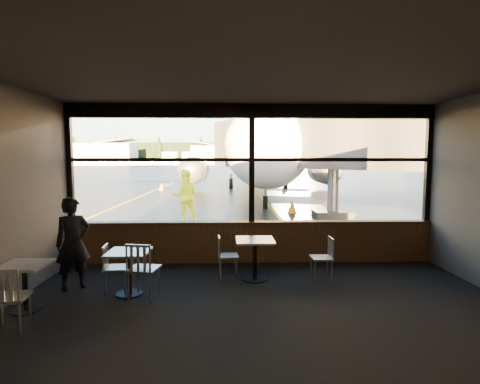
{
  "coord_description": "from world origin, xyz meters",
  "views": [
    {
      "loc": [
        -0.51,
        -8.23,
        2.31
      ],
      "look_at": [
        -0.23,
        1.0,
        1.5
      ],
      "focal_mm": 28.0,
      "sensor_mm": 36.0,
      "label": 1
    }
  ],
  "objects_px": {
    "jet_bridge": "(340,159)",
    "chair_left_s": "(10,298)",
    "cafe_table_near": "(255,260)",
    "chair_near_w": "(228,256)",
    "chair_mid_w": "(117,268)",
    "cafe_table_left": "(25,288)",
    "ground_crew": "(185,196)",
    "chair_near_e": "(321,258)",
    "chair_mid_s": "(144,270)",
    "cone_wing": "(161,187)",
    "passenger": "(73,243)",
    "cafe_table_mid": "(129,273)",
    "cone_nose": "(292,207)",
    "airliner": "(259,121)"
  },
  "relations": [
    {
      "from": "jet_bridge",
      "to": "chair_left_s",
      "type": "distance_m",
      "value": 11.41
    },
    {
      "from": "cafe_table_near",
      "to": "chair_near_w",
      "type": "relative_size",
      "value": 0.97
    },
    {
      "from": "cafe_table_near",
      "to": "chair_near_w",
      "type": "bearing_deg",
      "value": 156.42
    },
    {
      "from": "cafe_table_near",
      "to": "chair_near_w",
      "type": "height_order",
      "value": "chair_near_w"
    },
    {
      "from": "chair_near_w",
      "to": "chair_mid_w",
      "type": "relative_size",
      "value": 0.96
    },
    {
      "from": "cafe_table_left",
      "to": "ground_crew",
      "type": "bearing_deg",
      "value": 79.67
    },
    {
      "from": "cafe_table_near",
      "to": "cafe_table_left",
      "type": "bearing_deg",
      "value": -159.13
    },
    {
      "from": "chair_near_w",
      "to": "ground_crew",
      "type": "relative_size",
      "value": 0.42
    },
    {
      "from": "chair_near_e",
      "to": "chair_mid_s",
      "type": "xyz_separation_m",
      "value": [
        -3.19,
        -0.88,
        0.07
      ]
    },
    {
      "from": "chair_near_e",
      "to": "cone_wing",
      "type": "height_order",
      "value": "chair_near_e"
    },
    {
      "from": "jet_bridge",
      "to": "cafe_table_left",
      "type": "height_order",
      "value": "jet_bridge"
    },
    {
      "from": "jet_bridge",
      "to": "cone_wing",
      "type": "distance_m",
      "value": 17.07
    },
    {
      "from": "passenger",
      "to": "ground_crew",
      "type": "relative_size",
      "value": 0.85
    },
    {
      "from": "jet_bridge",
      "to": "cafe_table_mid",
      "type": "distance_m",
      "value": 9.64
    },
    {
      "from": "jet_bridge",
      "to": "cone_nose",
      "type": "height_order",
      "value": "jet_bridge"
    },
    {
      "from": "chair_near_w",
      "to": "ground_crew",
      "type": "height_order",
      "value": "ground_crew"
    },
    {
      "from": "chair_near_w",
      "to": "passenger",
      "type": "xyz_separation_m",
      "value": [
        -2.75,
        -0.6,
        0.41
      ]
    },
    {
      "from": "cafe_table_mid",
      "to": "chair_left_s",
      "type": "xyz_separation_m",
      "value": [
        -1.23,
        -1.33,
        0.08
      ]
    },
    {
      "from": "airliner",
      "to": "chair_mid_w",
      "type": "relative_size",
      "value": 40.47
    },
    {
      "from": "chair_near_e",
      "to": "chair_near_w",
      "type": "relative_size",
      "value": 1.01
    },
    {
      "from": "airliner",
      "to": "chair_left_s",
      "type": "xyz_separation_m",
      "value": [
        -5.28,
        -24.01,
        -4.78
      ]
    },
    {
      "from": "cafe_table_left",
      "to": "cone_nose",
      "type": "relative_size",
      "value": 1.3
    },
    {
      "from": "cafe_table_near",
      "to": "cafe_table_left",
      "type": "distance_m",
      "value": 3.84
    },
    {
      "from": "jet_bridge",
      "to": "chair_near_e",
      "type": "height_order",
      "value": "jet_bridge"
    },
    {
      "from": "ground_crew",
      "to": "cone_wing",
      "type": "height_order",
      "value": "ground_crew"
    },
    {
      "from": "cafe_table_mid",
      "to": "chair_mid_s",
      "type": "xyz_separation_m",
      "value": [
        0.29,
        -0.17,
        0.1
      ]
    },
    {
      "from": "passenger",
      "to": "cone_nose",
      "type": "distance_m",
      "value": 10.74
    },
    {
      "from": "airliner",
      "to": "cafe_table_left",
      "type": "xyz_separation_m",
      "value": [
        -5.44,
        -23.34,
        -4.87
      ]
    },
    {
      "from": "airliner",
      "to": "cafe_table_mid",
      "type": "bearing_deg",
      "value": -97.06
    },
    {
      "from": "passenger",
      "to": "cone_nose",
      "type": "xyz_separation_m",
      "value": [
        5.49,
        9.21,
        -0.54
      ]
    },
    {
      "from": "chair_mid_w",
      "to": "cone_wing",
      "type": "xyz_separation_m",
      "value": [
        -3.07,
        21.61,
        -0.15
      ]
    },
    {
      "from": "cafe_table_mid",
      "to": "chair_near_e",
      "type": "xyz_separation_m",
      "value": [
        3.48,
        0.72,
        0.03
      ]
    },
    {
      "from": "cafe_table_mid",
      "to": "chair_left_s",
      "type": "height_order",
      "value": "chair_left_s"
    },
    {
      "from": "chair_mid_w",
      "to": "ground_crew",
      "type": "bearing_deg",
      "value": 172.23
    },
    {
      "from": "chair_mid_w",
      "to": "passenger",
      "type": "relative_size",
      "value": 0.51
    },
    {
      "from": "chair_mid_w",
      "to": "chair_left_s",
      "type": "relative_size",
      "value": 0.92
    },
    {
      "from": "chair_mid_w",
      "to": "cone_wing",
      "type": "distance_m",
      "value": 21.83
    },
    {
      "from": "cafe_table_mid",
      "to": "cafe_table_left",
      "type": "height_order",
      "value": "cafe_table_mid"
    },
    {
      "from": "cafe_table_left",
      "to": "cone_nose",
      "type": "bearing_deg",
      "value": 60.28
    },
    {
      "from": "airliner",
      "to": "cafe_table_mid",
      "type": "relative_size",
      "value": 45.29
    },
    {
      "from": "chair_mid_s",
      "to": "cone_nose",
      "type": "relative_size",
      "value": 1.71
    },
    {
      "from": "cafe_table_mid",
      "to": "ground_crew",
      "type": "bearing_deg",
      "value": 89.33
    },
    {
      "from": "passenger",
      "to": "chair_mid_s",
      "type": "bearing_deg",
      "value": -56.3
    },
    {
      "from": "cafe_table_mid",
      "to": "cone_wing",
      "type": "xyz_separation_m",
      "value": [
        -3.31,
        21.73,
        -0.11
      ]
    },
    {
      "from": "chair_mid_w",
      "to": "cafe_table_mid",
      "type": "bearing_deg",
      "value": 58.54
    },
    {
      "from": "jet_bridge",
      "to": "chair_mid_w",
      "type": "relative_size",
      "value": 12.54
    },
    {
      "from": "chair_mid_s",
      "to": "cone_wing",
      "type": "relative_size",
      "value": 1.78
    },
    {
      "from": "airliner",
      "to": "cafe_table_near",
      "type": "distance_m",
      "value": 22.57
    },
    {
      "from": "chair_mid_w",
      "to": "chair_left_s",
      "type": "bearing_deg",
      "value": -39.44
    },
    {
      "from": "airliner",
      "to": "cone_wing",
      "type": "xyz_separation_m",
      "value": [
        -7.36,
        -0.95,
        -4.96
      ]
    }
  ]
}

